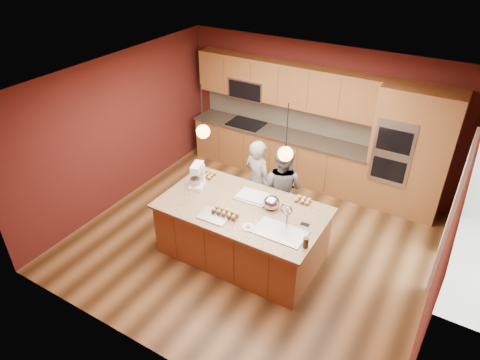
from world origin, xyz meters
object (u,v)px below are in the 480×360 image
Objects in this scene: person_right at (282,189)px; stand_mixer at (197,177)px; island at (243,231)px; mixing_bowl at (271,203)px; person_left at (258,182)px.

stand_mixer is (-1.09, -0.83, 0.32)m from person_right.
mixing_bowl is (0.37, 0.20, 0.55)m from island.
person_right is at bearing 104.12° from mixing_bowl.
stand_mixer is (-0.91, 0.12, 0.63)m from island.
stand_mixer is at bearing 37.54° from person_right.
person_right is 0.82m from mixing_bowl.
person_right is at bearing 20.55° from stand_mixer.
mixing_bowl is at bearing 145.77° from person_left.
stand_mixer is (-0.64, -0.83, 0.32)m from person_left.
person_right reaches higher than person_left.
person_left is at bearing 105.65° from island.
person_left is at bearing 35.65° from stand_mixer.
person_left is 0.99× the size of person_right.
person_right is (0.45, 0.00, 0.01)m from person_left.
island is 1.04m from person_left.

